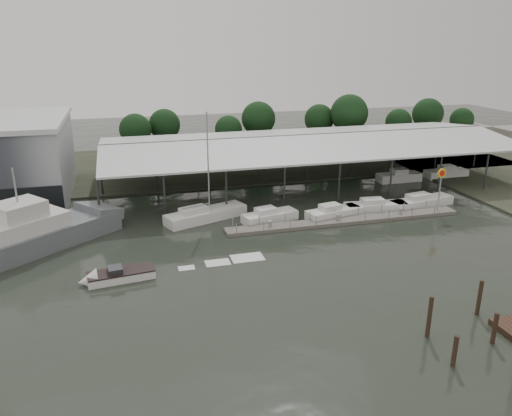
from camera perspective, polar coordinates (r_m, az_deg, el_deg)
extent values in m
plane|color=#262C24|center=(44.64, -2.09, -7.74)|extent=(200.00, 200.00, 0.00)
cube|color=#3C4131|center=(83.82, -8.70, 4.87)|extent=(140.00, 30.00, 0.30)
cube|color=#2E3033|center=(72.99, 5.92, 8.28)|extent=(58.00, 0.40, 0.30)
cylinder|color=#2E3033|center=(58.13, -17.54, 0.69)|extent=(0.24, 0.24, 5.50)
cylinder|color=#2E3033|center=(80.37, -17.13, 5.59)|extent=(0.24, 0.24, 5.50)
cylinder|color=#2E3033|center=(97.29, 19.64, 7.52)|extent=(0.24, 0.24, 5.50)
cube|color=slate|center=(57.94, 10.18, -1.44)|extent=(28.00, 2.00, 0.40)
cylinder|color=gray|center=(52.85, -2.25, -2.45)|extent=(0.10, 0.10, 1.20)
cylinder|color=gray|center=(64.91, 20.33, 0.43)|extent=(0.10, 0.10, 1.20)
cube|color=gray|center=(57.36, 9.31, -1.07)|extent=(0.30, 0.30, 0.70)
cylinder|color=gray|center=(63.16, 20.22, 1.57)|extent=(0.16, 0.16, 5.00)
cylinder|color=yellow|center=(62.52, 20.47, 3.76)|extent=(1.10, 0.12, 1.10)
cylinder|color=red|center=(62.46, 20.51, 3.74)|extent=(0.70, 0.05, 0.70)
cube|color=gray|center=(107.02, 21.96, 7.78)|extent=(10.00, 8.00, 4.00)
cube|color=slate|center=(54.40, -24.00, -3.40)|extent=(17.00, 14.95, 2.40)
cube|color=slate|center=(57.92, -17.56, -0.27)|extent=(5.65, 5.89, 1.84)
cube|color=silver|center=(53.34, -25.22, -1.94)|extent=(9.12, 8.45, 1.80)
cube|color=silver|center=(52.81, -25.47, -0.21)|extent=(5.56, 5.45, 1.61)
cylinder|color=gray|center=(52.16, -25.84, 2.28)|extent=(0.18, 0.18, 3.50)
cube|color=white|center=(58.08, -5.73, -0.87)|extent=(10.09, 5.90, 1.40)
cube|color=silver|center=(57.06, -7.11, -0.32)|extent=(3.57, 2.79, 0.80)
cylinder|color=gray|center=(56.55, -5.50, 5.14)|extent=(0.16, 0.16, 11.51)
cylinder|color=gray|center=(57.03, -6.87, 0.21)|extent=(3.32, 1.35, 0.12)
cube|color=white|center=(45.39, -15.16, -7.48)|extent=(5.88, 2.69, 0.90)
cone|color=white|center=(45.22, -18.67, -7.94)|extent=(1.84, 2.18, 2.00)
cube|color=black|center=(45.22, -15.21, -7.02)|extent=(5.88, 2.75, 0.12)
cube|color=#2E3033|center=(45.07, -15.81, -6.81)|extent=(1.37, 1.54, 0.50)
cube|color=silver|center=(46.42, -7.95, -6.81)|extent=(2.30, 1.50, 0.04)
cube|color=silver|center=(47.15, -4.41, -6.25)|extent=(3.10, 2.00, 0.04)
cube|color=silver|center=(48.06, -0.99, -5.69)|extent=(3.90, 2.50, 0.04)
cube|color=white|center=(57.37, 1.59, -1.02)|extent=(6.80, 3.63, 1.10)
cube|color=silver|center=(56.97, 1.11, -0.31)|extent=(2.57, 2.08, 0.70)
cube|color=white|center=(59.21, 8.89, -0.61)|extent=(7.06, 3.54, 1.10)
cube|color=silver|center=(58.75, 8.48, 0.08)|extent=(2.64, 2.06, 0.70)
cube|color=white|center=(62.36, 13.51, 0.08)|extent=(7.76, 3.01, 1.10)
cube|color=silver|center=(61.88, 13.16, 0.75)|extent=(2.81, 1.88, 0.70)
cube|color=white|center=(65.77, 18.38, 0.61)|extent=(8.91, 3.74, 1.10)
cube|color=silver|center=(65.27, 18.08, 1.24)|extent=(3.27, 2.13, 0.70)
cylinder|color=#38271C|center=(38.79, 25.56, -12.68)|extent=(0.32, 0.32, 2.94)
cylinder|color=#38271C|center=(35.45, 21.71, -15.35)|extent=(0.32, 0.32, 2.82)
cylinder|color=#38271C|center=(37.65, 19.16, -12.06)|extent=(0.32, 0.32, 3.76)
cylinder|color=#38271C|center=(41.86, 24.12, -9.69)|extent=(0.32, 0.32, 3.45)
cylinder|color=black|center=(88.45, -13.46, 6.51)|extent=(0.50, 0.50, 3.84)
sphere|color=#173918|center=(87.82, -13.63, 8.71)|extent=(5.38, 5.38, 5.38)
cylinder|color=black|center=(91.57, -10.29, 7.16)|extent=(0.50, 0.50, 3.95)
sphere|color=#173918|center=(90.94, -10.42, 9.36)|extent=(5.53, 5.53, 5.53)
cylinder|color=black|center=(89.71, -3.13, 7.03)|extent=(0.50, 0.50, 3.44)
sphere|color=#173918|center=(89.14, -3.16, 8.98)|extent=(4.81, 4.81, 4.81)
cylinder|color=black|center=(92.82, 0.28, 7.76)|extent=(0.50, 0.50, 4.41)
sphere|color=#173918|center=(92.14, 0.28, 10.19)|extent=(6.18, 6.18, 6.18)
cylinder|color=black|center=(97.09, 7.14, 7.97)|extent=(0.50, 0.50, 3.97)
sphere|color=#173918|center=(96.49, 7.22, 10.06)|extent=(5.56, 5.56, 5.56)
cylinder|color=black|center=(95.93, 10.44, 7.97)|extent=(0.50, 0.50, 4.94)
sphere|color=#173918|center=(95.22, 10.60, 10.60)|extent=(6.91, 6.91, 6.91)
cylinder|color=black|center=(100.65, 15.81, 7.67)|extent=(0.50, 0.50, 3.53)
sphere|color=#173918|center=(100.13, 15.98, 9.45)|extent=(4.94, 4.94, 4.94)
cylinder|color=black|center=(105.57, 18.82, 8.08)|extent=(0.50, 0.50, 4.30)
sphere|color=#173918|center=(104.99, 19.05, 10.15)|extent=(6.02, 6.02, 6.02)
cylinder|color=black|center=(109.42, 22.27, 7.77)|extent=(0.50, 0.50, 3.33)
sphere|color=#173918|center=(108.96, 22.46, 9.31)|extent=(4.66, 4.66, 4.66)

